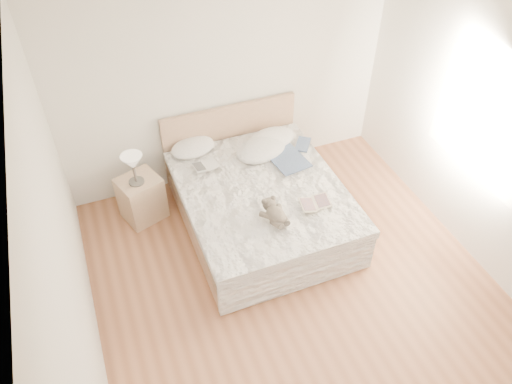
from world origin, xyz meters
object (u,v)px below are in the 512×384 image
nightstand (142,198)px  table_lamp (133,164)px  teddy_bear (276,219)px  photo_book (205,166)px  childrens_book (315,203)px  bed (259,202)px

nightstand → table_lamp: 0.55m
nightstand → teddy_bear: bearing=-46.2°
teddy_bear → photo_book: bearing=100.2°
table_lamp → photo_book: 0.81m
teddy_bear → table_lamp: bearing=124.8°
table_lamp → childrens_book: size_ratio=1.13×
nightstand → bed: bearing=-25.5°
bed → table_lamp: bearing=156.1°
bed → nightstand: (-1.24, 0.59, -0.03)m
bed → teddy_bear: 0.72m
childrens_book → nightstand: bearing=155.3°
table_lamp → photo_book: (0.78, -0.09, -0.20)m
nightstand → table_lamp: (-0.02, -0.04, 0.55)m
nightstand → teddy_bear: size_ratio=1.70×
table_lamp → teddy_bear: size_ratio=1.15×
table_lamp → teddy_bear: 1.69m
table_lamp → childrens_book: 2.01m
nightstand → table_lamp: bearing=-117.9°
childrens_book → teddy_bear: size_ratio=1.02×
photo_book → teddy_bear: (0.41, -1.10, 0.02)m
table_lamp → bed: bearing=-23.9°
childrens_book → teddy_bear: (-0.48, -0.08, 0.02)m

